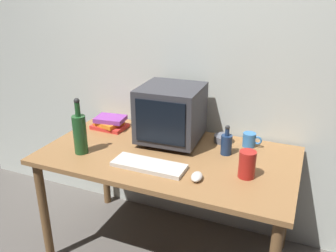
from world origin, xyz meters
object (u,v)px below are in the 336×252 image
mug (250,140)px  cd_spindle (223,139)px  keyboard (149,165)px  bottle_tall (80,133)px  bottle_short (226,144)px  crt_monitor (171,114)px  computer_mouse (197,177)px  metal_canister (247,164)px  book_stack (110,123)px

mug → cd_spindle: mug is taller
keyboard → bottle_tall: (-0.46, 0.01, 0.12)m
bottle_short → cd_spindle: 0.18m
keyboard → crt_monitor: bearing=93.1°
computer_mouse → mug: (0.18, 0.52, 0.03)m
bottle_short → metal_canister: 0.28m
crt_monitor → bottle_short: size_ratio=2.16×
keyboard → metal_canister: size_ratio=2.80×
book_stack → computer_mouse: bearing=-28.8°
keyboard → computer_mouse: bearing=-5.1°
book_stack → cd_spindle: 0.81m
metal_canister → mug: bearing=98.6°
bottle_tall → metal_canister: size_ratio=2.33×
bottle_tall → mug: bearing=27.8°
bottle_tall → mug: (0.93, 0.49, -0.09)m
bottle_short → book_stack: size_ratio=0.77×
computer_mouse → bottle_tall: bottle_tall is taller
computer_mouse → book_stack: 0.91m
bottle_tall → metal_canister: bottle_tall is taller
book_stack → cd_spindle: size_ratio=2.01×
mug → metal_canister: (0.06, -0.39, 0.03)m
bottle_short → book_stack: bottle_short is taller
cd_spindle → metal_canister: bearing=-59.8°
mug → book_stack: bearing=-175.2°
mug → cd_spindle: (-0.17, 0.00, -0.02)m
mug → cd_spindle: size_ratio=1.00×
keyboard → bottle_short: (0.36, 0.33, 0.06)m
crt_monitor → keyboard: (0.02, -0.38, -0.18)m
bottle_tall → metal_canister: 0.99m
computer_mouse → cd_spindle: size_ratio=0.83×
book_stack → crt_monitor: bearing=-4.5°
crt_monitor → keyboard: size_ratio=0.96×
keyboard → mug: mug is taller
crt_monitor → book_stack: 0.51m
metal_canister → crt_monitor: bearing=153.8°
keyboard → computer_mouse: (0.29, -0.02, 0.01)m
cd_spindle → keyboard: bearing=-120.7°
crt_monitor → keyboard: 0.42m
book_stack → mug: 0.98m
crt_monitor → book_stack: size_ratio=1.67×
computer_mouse → cd_spindle: (0.00, 0.52, 0.00)m
computer_mouse → keyboard: bearing=166.7°
bottle_short → metal_canister: size_ratio=1.25×
bottle_tall → cd_spindle: 0.91m
bottle_short → cd_spindle: bottle_short is taller
keyboard → book_stack: book_stack is taller
bottle_tall → book_stack: size_ratio=1.44×
computer_mouse → cd_spindle: bearing=81.1°
mug → metal_canister: metal_canister is taller
book_stack → metal_canister: size_ratio=1.61×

